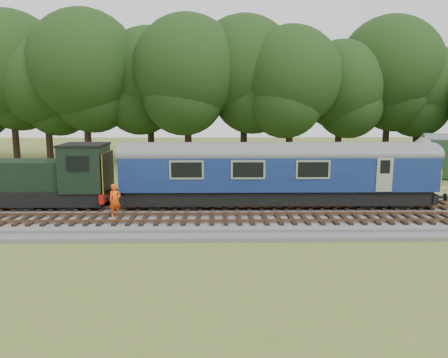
{
  "coord_description": "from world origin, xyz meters",
  "views": [
    {
      "loc": [
        2.43,
        -23.81,
        6.35
      ],
      "look_at": [
        2.79,
        1.4,
        2.0
      ],
      "focal_mm": 35.0,
      "sensor_mm": 36.0,
      "label": 1
    }
  ],
  "objects": [
    {
      "name": "ground",
      "position": [
        0.0,
        0.0,
        0.0
      ],
      "size": [
        120.0,
        120.0,
        0.0
      ],
      "primitive_type": "plane",
      "color": "#546826",
      "rests_on": "ground"
    },
    {
      "name": "tree_line",
      "position": [
        0.0,
        22.0,
        0.0
      ],
      "size": [
        70.0,
        8.0,
        18.0
      ],
      "primitive_type": null,
      "color": "black",
      "rests_on": "ground"
    },
    {
      "name": "shed",
      "position": [
        19.02,
        12.62,
        1.37
      ],
      "size": [
        3.64,
        3.64,
        2.69
      ],
      "rotation": [
        0.0,
        0.0,
        -0.11
      ],
      "color": "#17331B",
      "rests_on": "ground"
    },
    {
      "name": "worker",
      "position": [
        -3.08,
        -0.93,
        1.25
      ],
      "size": [
        0.78,
        0.74,
        1.79
      ],
      "primitive_type": "imported",
      "rotation": [
        0.0,
        0.0,
        0.65
      ],
      "color": "#F04A0C",
      "rests_on": "ballast"
    },
    {
      "name": "track_north",
      "position": [
        0.0,
        1.4,
        0.42
      ],
      "size": [
        67.2,
        2.4,
        0.21
      ],
      "color": "black",
      "rests_on": "ballast"
    },
    {
      "name": "track_south",
      "position": [
        0.0,
        -1.6,
        0.42
      ],
      "size": [
        67.2,
        2.4,
        0.21
      ],
      "color": "black",
      "rests_on": "ballast"
    },
    {
      "name": "ballast",
      "position": [
        0.0,
        0.0,
        0.17
      ],
      "size": [
        70.0,
        7.0,
        0.35
      ],
      "primitive_type": "cube",
      "color": "#4C4C4F",
      "rests_on": "ground"
    },
    {
      "name": "shunter_loco",
      "position": [
        -8.02,
        1.4,
        1.97
      ],
      "size": [
        8.91,
        2.6,
        3.38
      ],
      "color": "black",
      "rests_on": "ground"
    },
    {
      "name": "fence",
      "position": [
        0.0,
        4.5,
        0.0
      ],
      "size": [
        64.0,
        0.12,
        1.0
      ],
      "primitive_type": null,
      "color": "#6B6054",
      "rests_on": "ground"
    },
    {
      "name": "dmu_railcar",
      "position": [
        5.91,
        1.4,
        2.61
      ],
      "size": [
        18.05,
        2.86,
        3.88
      ],
      "color": "black",
      "rests_on": "ground"
    }
  ]
}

